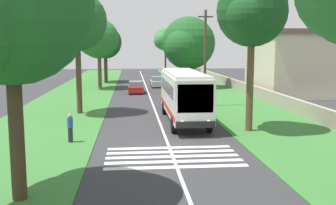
{
  "coord_description": "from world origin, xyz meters",
  "views": [
    {
      "loc": [
        -21.63,
        2.06,
        5.55
      ],
      "look_at": [
        6.47,
        -0.54,
        1.6
      ],
      "focal_mm": 42.68,
      "sensor_mm": 36.0,
      "label": 1
    }
  ],
  "objects": [
    {
      "name": "roadside_wall",
      "position": [
        20.0,
        -11.6,
        0.65
      ],
      "size": [
        70.0,
        0.4,
        1.21
      ],
      "primitive_type": "cube",
      "color": "#9E937F",
      "rests_on": "grass_verge_right"
    },
    {
      "name": "roadside_building",
      "position": [
        23.73,
        -17.51,
        3.73
      ],
      "size": [
        11.35,
        10.29,
        7.4
      ],
      "color": "beige",
      "rests_on": "ground"
    },
    {
      "name": "roadside_tree_right_0",
      "position": [
        3.83,
        -5.59,
        7.65
      ],
      "size": [
        5.23,
        4.54,
        10.03
      ],
      "color": "brown",
      "rests_on": "grass_verge_right"
    },
    {
      "name": "centre_line",
      "position": [
        15.0,
        0.0,
        0.0
      ],
      "size": [
        110.0,
        0.16,
        0.01
      ],
      "primitive_type": "cube",
      "color": "silver",
      "rests_on": "ground"
    },
    {
      "name": "roadside_tree_left_0",
      "position": [
        41.66,
        6.15,
        6.05
      ],
      "size": [
        6.47,
        5.1,
        8.73
      ],
      "color": "#4C3826",
      "rests_on": "grass_verge_left"
    },
    {
      "name": "roadside_tree_left_3",
      "position": [
        -7.32,
        6.38,
        6.9
      ],
      "size": [
        7.11,
        5.89,
        9.94
      ],
      "color": "#3D2D1E",
      "rests_on": "grass_verge_left"
    },
    {
      "name": "trailing_car_0",
      "position": [
        26.55,
        1.51,
        0.67
      ],
      "size": [
        4.3,
        1.78,
        1.43
      ],
      "color": "#B21E1E",
      "rests_on": "ground"
    },
    {
      "name": "ground",
      "position": [
        0.0,
        0.0,
        0.0
      ],
      "size": [
        160.0,
        160.0,
        0.0
      ],
      "primitive_type": "plane",
      "color": "#333335"
    },
    {
      "name": "roadside_tree_left_2",
      "position": [
        32.02,
        6.36,
        6.43
      ],
      "size": [
        6.43,
        5.23,
        9.17
      ],
      "color": "brown",
      "rests_on": "grass_verge_left"
    },
    {
      "name": "roadside_tree_right_2",
      "position": [
        63.15,
        -5.07,
        6.98
      ],
      "size": [
        5.81,
        4.93,
        9.5
      ],
      "color": "#4C3826",
      "rests_on": "grass_verge_right"
    },
    {
      "name": "roadside_tree_left_1",
      "position": [
        11.79,
        6.53,
        7.47
      ],
      "size": [
        5.7,
        4.86,
        10.01
      ],
      "color": "#4C3826",
      "rests_on": "grass_verge_left"
    },
    {
      "name": "grass_verge_left",
      "position": [
        15.0,
        8.2,
        0.02
      ],
      "size": [
        120.0,
        8.0,
        0.04
      ],
      "primitive_type": "cube",
      "color": "#387533",
      "rests_on": "ground"
    },
    {
      "name": "zebra_crossing",
      "position": [
        -1.97,
        0.0,
        0.0
      ],
      "size": [
        4.05,
        6.8,
        0.01
      ],
      "color": "silver",
      "rests_on": "ground"
    },
    {
      "name": "pedestrian",
      "position": [
        1.49,
        5.62,
        0.91
      ],
      "size": [
        0.34,
        0.34,
        1.69
      ],
      "color": "#26262D",
      "rests_on": "grass_verge_left"
    },
    {
      "name": "utility_pole",
      "position": [
        14.88,
        -4.76,
        4.59
      ],
      "size": [
        0.24,
        1.4,
        8.82
      ],
      "color": "#473828",
      "rests_on": "grass_verge_right"
    },
    {
      "name": "grass_verge_right",
      "position": [
        15.0,
        -8.2,
        0.02
      ],
      "size": [
        120.0,
        8.0,
        0.04
      ],
      "primitive_type": "cube",
      "color": "#387533",
      "rests_on": "ground"
    },
    {
      "name": "trailing_car_1",
      "position": [
        33.62,
        -1.61,
        0.67
      ],
      "size": [
        4.3,
        1.78,
        1.43
      ],
      "color": "#B7A893",
      "rests_on": "ground"
    },
    {
      "name": "roadside_tree_right_1",
      "position": [
        32.26,
        -5.52,
        5.82
      ],
      "size": [
        8.68,
        7.12,
        9.55
      ],
      "color": "#4C3826",
      "rests_on": "grass_verge_right"
    },
    {
      "name": "coach_bus",
      "position": [
        7.49,
        -1.8,
        2.15
      ],
      "size": [
        11.16,
        2.62,
        3.73
      ],
      "color": "silver",
      "rests_on": "ground"
    }
  ]
}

